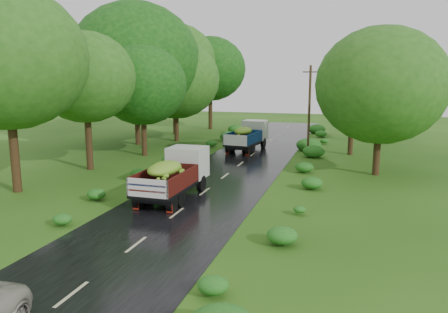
% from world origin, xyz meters
% --- Properties ---
extents(ground, '(120.00, 120.00, 0.00)m').
position_xyz_m(ground, '(0.00, 0.00, 0.00)').
color(ground, '#1E480F').
rests_on(ground, ground).
extents(road, '(6.50, 80.00, 0.02)m').
position_xyz_m(road, '(0.00, 5.00, 0.01)').
color(road, black).
rests_on(road, ground).
extents(road_lines, '(0.12, 69.60, 0.00)m').
position_xyz_m(road_lines, '(0.00, 6.00, 0.02)').
color(road_lines, '#BFB78C').
rests_on(road_lines, road).
extents(truck_near, '(2.14, 5.81, 2.43)m').
position_xyz_m(truck_near, '(-1.11, 6.50, 1.37)').
color(truck_near, black).
rests_on(truck_near, ground).
extents(truck_far, '(2.65, 5.92, 2.41)m').
position_xyz_m(truck_far, '(-0.87, 22.03, 1.36)').
color(truck_far, black).
rests_on(truck_far, ground).
extents(utility_pole, '(1.25, 0.21, 7.14)m').
position_xyz_m(utility_pole, '(4.25, 21.62, 3.68)').
color(utility_pole, '#382616').
rests_on(utility_pole, ground).
extents(trees_left, '(7.45, 34.37, 9.76)m').
position_xyz_m(trees_left, '(-9.87, 21.57, 6.86)').
color(trees_left, black).
rests_on(trees_left, ground).
extents(trees_right, '(6.46, 25.62, 7.88)m').
position_xyz_m(trees_right, '(9.34, 24.12, 5.68)').
color(trees_right, black).
rests_on(trees_right, ground).
extents(shrubs, '(11.90, 44.00, 0.70)m').
position_xyz_m(shrubs, '(0.00, 14.00, 0.35)').
color(shrubs, '#155B1A').
rests_on(shrubs, ground).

